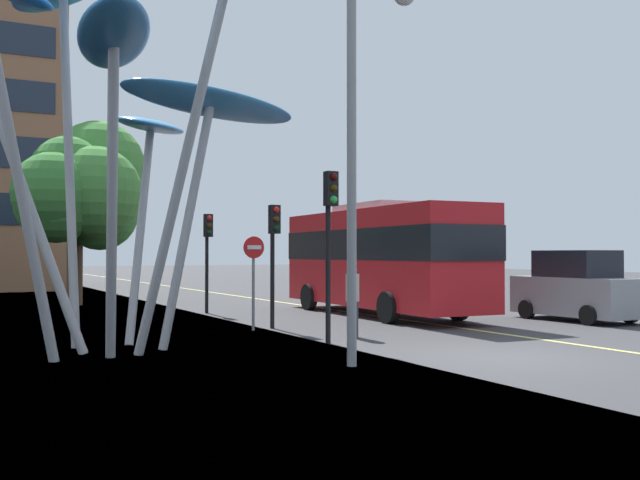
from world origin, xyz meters
The scene contains 12 objects.
ground centered at (-0.63, 0.00, -0.05)m, with size 120.00×240.00×0.10m.
red_bus centered at (3.12, 9.66, 2.07)m, with size 3.09×10.20×3.79m.
leaf_sculpture centered at (-7.38, 4.24, 6.41)m, with size 9.79×8.43×8.51m.
traffic_light_kerb_near centered at (-2.13, 3.39, 2.88)m, with size 0.28×0.42×3.99m.
traffic_light_kerb_far centered at (-1.90, 7.17, 2.51)m, with size 0.28×0.42×3.45m.
traffic_light_island_mid centered at (-1.85, 13.07, 2.53)m, with size 0.28×0.42×3.48m.
car_parked_mid centered at (7.48, 5.08, 1.02)m, with size 1.92×4.12×2.20m.
street_lamp centered at (-3.01, 0.27, 4.70)m, with size 1.50×0.44×7.36m.
tree_pavement_near centered at (-4.41, 19.90, 5.20)m, with size 4.44×6.04×7.82m.
tree_pavement_far centered at (-5.69, 18.73, 4.38)m, with size 5.10×4.30×6.82m.
pedestrian centered at (-0.97, 4.36, 0.91)m, with size 0.34×0.34×1.80m.
no_entry_sign centered at (-2.56, 7.02, 1.71)m, with size 0.60×0.12×2.56m.
Camera 1 is at (-10.07, -11.54, 2.08)m, focal length 41.05 mm.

